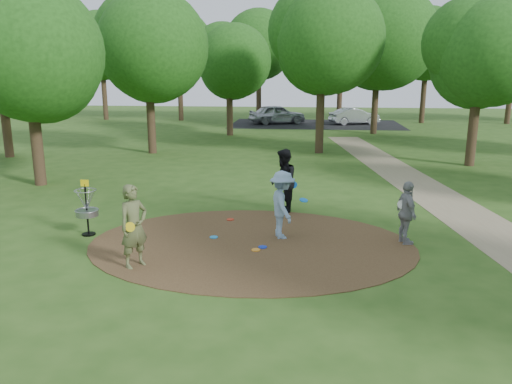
# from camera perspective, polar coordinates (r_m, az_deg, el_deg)

# --- Properties ---
(ground) EXTENTS (100.00, 100.00, 0.00)m
(ground) POSITION_cam_1_polar(r_m,az_deg,el_deg) (12.94, -0.56, -6.00)
(ground) COLOR #2D5119
(ground) RESTS_ON ground
(dirt_clearing) EXTENTS (8.40, 8.40, 0.02)m
(dirt_clearing) POSITION_cam_1_polar(r_m,az_deg,el_deg) (12.93, -0.56, -5.96)
(dirt_clearing) COLOR #47301C
(dirt_clearing) RESTS_ON ground
(footpath) EXTENTS (7.55, 39.89, 0.01)m
(footpath) POSITION_cam_1_polar(r_m,az_deg,el_deg) (15.61, 24.85, -3.80)
(footpath) COLOR #8C7A5B
(footpath) RESTS_ON ground
(parking_lot) EXTENTS (14.00, 8.00, 0.01)m
(parking_lot) POSITION_cam_1_polar(r_m,az_deg,el_deg) (42.33, 6.85, 7.71)
(parking_lot) COLOR black
(parking_lot) RESTS_ON ground
(player_observer_with_disc) EXTENTS (0.79, 0.84, 1.92)m
(player_observer_with_disc) POSITION_cam_1_polar(r_m,az_deg,el_deg) (11.54, -13.79, -3.84)
(player_observer_with_disc) COLOR #545C35
(player_observer_with_disc) RESTS_ON ground
(player_throwing_with_disc) EXTENTS (1.22, 1.33, 1.82)m
(player_throwing_with_disc) POSITION_cam_1_polar(r_m,az_deg,el_deg) (13.18, 3.02, -1.49)
(player_throwing_with_disc) COLOR #82A0C2
(player_throwing_with_disc) RESTS_ON ground
(player_walking_with_disc) EXTENTS (0.84, 1.01, 2.01)m
(player_walking_with_disc) POSITION_cam_1_polar(r_m,az_deg,el_deg) (15.58, 3.14, 1.25)
(player_walking_with_disc) COLOR black
(player_walking_with_disc) RESTS_ON ground
(player_waiting_with_disc) EXTENTS (0.63, 1.04, 1.65)m
(player_waiting_with_disc) POSITION_cam_1_polar(r_m,az_deg,el_deg) (13.30, 16.82, -2.32)
(player_waiting_with_disc) COLOR gray
(player_waiting_with_disc) RESTS_ON ground
(disc_ground_cyan) EXTENTS (0.22, 0.22, 0.02)m
(disc_ground_cyan) POSITION_cam_1_polar(r_m,az_deg,el_deg) (13.44, -4.84, -5.16)
(disc_ground_cyan) COLOR #1B8FDA
(disc_ground_cyan) RESTS_ON dirt_clearing
(disc_ground_blue) EXTENTS (0.22, 0.22, 0.02)m
(disc_ground_blue) POSITION_cam_1_polar(r_m,az_deg,el_deg) (12.67, 0.77, -6.30)
(disc_ground_blue) COLOR #0B29C3
(disc_ground_blue) RESTS_ON dirt_clearing
(disc_ground_red) EXTENTS (0.22, 0.22, 0.02)m
(disc_ground_red) POSITION_cam_1_polar(r_m,az_deg,el_deg) (14.96, -2.96, -3.15)
(disc_ground_red) COLOR red
(disc_ground_red) RESTS_ON dirt_clearing
(car_left) EXTENTS (5.04, 3.46, 1.59)m
(car_left) POSITION_cam_1_polar(r_m,az_deg,el_deg) (42.32, 2.44, 8.88)
(car_left) COLOR #B3B5BB
(car_left) RESTS_ON ground
(car_right) EXTENTS (4.33, 2.80, 1.35)m
(car_right) POSITION_cam_1_polar(r_m,az_deg,el_deg) (42.59, 11.19, 8.50)
(car_right) COLOR #AEB1B6
(car_right) RESTS_ON ground
(disc_ground_orange) EXTENTS (0.22, 0.22, 0.02)m
(disc_ground_orange) POSITION_cam_1_polar(r_m,az_deg,el_deg) (12.47, -0.01, -6.63)
(disc_ground_orange) COLOR orange
(disc_ground_orange) RESTS_ON dirt_clearing
(disc_golf_basket) EXTENTS (0.63, 0.63, 1.54)m
(disc_golf_basket) POSITION_cam_1_polar(r_m,az_deg,el_deg) (14.17, -18.82, -1.29)
(disc_golf_basket) COLOR black
(disc_golf_basket) RESTS_ON ground
(tree_ring) EXTENTS (37.17, 45.77, 9.80)m
(tree_ring) POSITION_cam_1_polar(r_m,az_deg,el_deg) (22.08, 11.75, 15.95)
(tree_ring) COLOR #332316
(tree_ring) RESTS_ON ground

